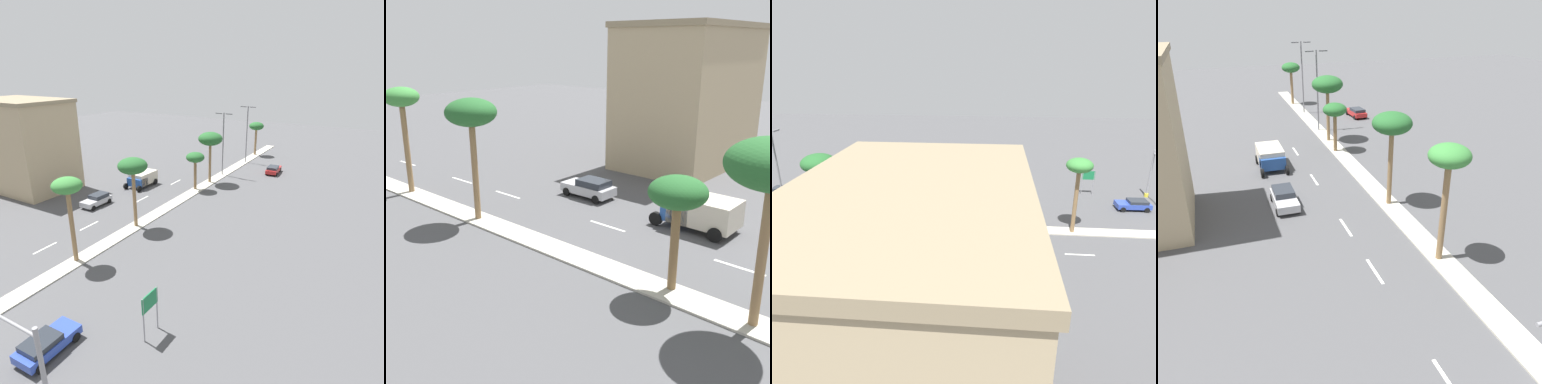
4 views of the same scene
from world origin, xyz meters
TOP-DOWN VIEW (x-y plane):
  - ground_plane at (0.00, 27.88)m, footprint 160.00×160.00m
  - median_curb at (0.00, 35.84)m, footprint 1.80×71.68m
  - lane_stripe_far at (-4.77, 4.00)m, footprint 0.20×2.80m
  - lane_stripe_leading at (-4.77, 13.08)m, footprint 0.20×2.80m
  - lane_stripe_near at (-4.77, 19.09)m, footprint 0.20×2.80m
  - lane_stripe_outboard at (-4.77, 28.96)m, footprint 0.20×2.80m
  - lane_stripe_rear at (-4.77, 37.75)m, footprint 0.20×2.80m
  - commercial_building at (-22.62, 24.65)m, footprint 13.72×9.36m
  - palm_tree_rear at (-0.13, 12.95)m, footprint 2.67×2.67m
  - palm_tree_far at (0.01, 21.71)m, footprint 3.26×3.26m
  - palm_tree_near at (-0.35, 36.22)m, footprint 2.71×2.71m
  - sedan_silver_rear at (-8.57, 24.30)m, footprint 1.99×4.16m
  - box_truck at (-8.24, 33.57)m, footprint 2.77×5.26m

SIDE VIEW (x-z plane):
  - ground_plane at x=0.00m, z-range 0.00..0.00m
  - lane_stripe_far at x=-4.77m, z-range 0.00..0.01m
  - lane_stripe_leading at x=-4.77m, z-range 0.00..0.01m
  - lane_stripe_near at x=-4.77m, z-range 0.00..0.01m
  - lane_stripe_outboard at x=-4.77m, z-range 0.00..0.01m
  - lane_stripe_rear at x=-4.77m, z-range 0.00..0.01m
  - median_curb at x=0.00m, z-range 0.00..0.12m
  - sedan_silver_rear at x=-8.57m, z-range 0.05..1.51m
  - box_truck at x=-8.24m, z-range 0.13..2.29m
  - palm_tree_near at x=-0.35m, z-range 2.00..7.57m
  - commercial_building at x=-22.62m, z-range 0.01..13.11m
  - palm_tree_far at x=0.01m, z-range 3.01..10.99m
  - palm_tree_rear at x=-0.13m, z-range 3.03..11.16m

